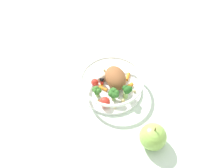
{
  "coord_description": "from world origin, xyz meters",
  "views": [
    {
      "loc": [
        0.38,
        -0.29,
        0.63
      ],
      "look_at": [
        0.01,
        -0.01,
        0.03
      ],
      "focal_mm": 37.86,
      "sensor_mm": 36.0,
      "label": 1
    }
  ],
  "objects": [
    {
      "name": "loose_apple",
      "position": [
        0.22,
        -0.04,
        0.04
      ],
      "size": [
        0.07,
        0.07,
        0.09
      ],
      "color": "#8CB74C",
      "rests_on": "ground_plane"
    },
    {
      "name": "ground_plane",
      "position": [
        0.0,
        0.0,
        0.0
      ],
      "size": [
        2.4,
        2.4,
        0.0
      ],
      "primitive_type": "plane",
      "color": "silver"
    },
    {
      "name": "food_container",
      "position": [
        0.01,
        -0.01,
        0.03
      ],
      "size": [
        0.2,
        0.2,
        0.07
      ],
      "color": "white",
      "rests_on": "ground_plane"
    }
  ]
}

